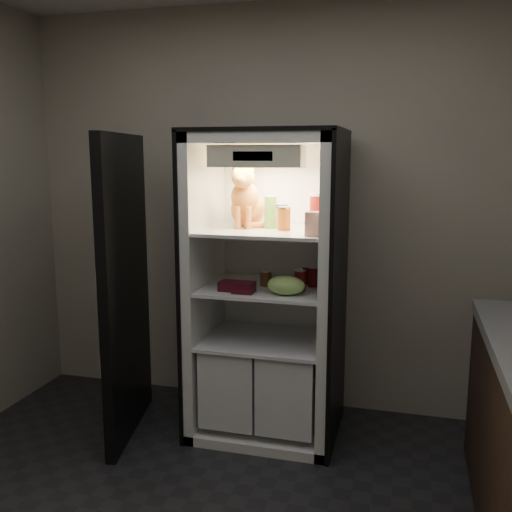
{
  "coord_description": "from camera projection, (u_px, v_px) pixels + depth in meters",
  "views": [
    {
      "loc": [
        0.82,
        -1.95,
        1.73
      ],
      "look_at": [
        -0.06,
        1.32,
        1.12
      ],
      "focal_mm": 40.0,
      "sensor_mm": 36.0,
      "label": 1
    }
  ],
  "objects": [
    {
      "name": "room_shell",
      "position": [
        178.0,
        185.0,
        2.08
      ],
      "size": [
        3.6,
        3.6,
        3.6
      ],
      "color": "white",
      "rests_on": "floor"
    },
    {
      "name": "refrigerator",
      "position": [
        268.0,
        307.0,
        3.54
      ],
      "size": [
        0.9,
        0.72,
        1.88
      ],
      "color": "white",
      "rests_on": "floor"
    },
    {
      "name": "fridge_door",
      "position": [
        125.0,
        290.0,
        3.48
      ],
      "size": [
        0.24,
        0.86,
        1.85
      ],
      "rotation": [
        0.0,
        0.0,
        0.21
      ],
      "color": "black",
      "rests_on": "floor"
    },
    {
      "name": "tabby_cat",
      "position": [
        246.0,
        202.0,
        3.48
      ],
      "size": [
        0.36,
        0.4,
        0.41
      ],
      "rotation": [
        0.0,
        0.0,
        0.11
      ],
      "color": "#BB5217",
      "rests_on": "refrigerator"
    },
    {
      "name": "parmesan_shaker",
      "position": [
        270.0,
        212.0,
        3.42
      ],
      "size": [
        0.07,
        0.07,
        0.19
      ],
      "color": "green",
      "rests_on": "refrigerator"
    },
    {
      "name": "mayo_tub",
      "position": [
        280.0,
        216.0,
        3.46
      ],
      "size": [
        0.1,
        0.1,
        0.14
      ],
      "color": "white",
      "rests_on": "refrigerator"
    },
    {
      "name": "salsa_jar",
      "position": [
        284.0,
        219.0,
        3.33
      ],
      "size": [
        0.08,
        0.08,
        0.14
      ],
      "color": "maroon",
      "rests_on": "refrigerator"
    },
    {
      "name": "pepper_jar",
      "position": [
        320.0,
        211.0,
        3.39
      ],
      "size": [
        0.13,
        0.13,
        0.21
      ],
      "color": "maroon",
      "rests_on": "refrigerator"
    },
    {
      "name": "cream_carton",
      "position": [
        313.0,
        224.0,
        3.1
      ],
      "size": [
        0.08,
        0.08,
        0.13
      ],
      "primitive_type": "cube",
      "color": "white",
      "rests_on": "refrigerator"
    },
    {
      "name": "soda_can_a",
      "position": [
        307.0,
        275.0,
        3.51
      ],
      "size": [
        0.06,
        0.06,
        0.11
      ],
      "color": "black",
      "rests_on": "refrigerator"
    },
    {
      "name": "soda_can_b",
      "position": [
        313.0,
        277.0,
        3.44
      ],
      "size": [
        0.07,
        0.07,
        0.12
      ],
      "color": "black",
      "rests_on": "refrigerator"
    },
    {
      "name": "soda_can_c",
      "position": [
        300.0,
        280.0,
        3.34
      ],
      "size": [
        0.07,
        0.07,
        0.12
      ],
      "color": "black",
      "rests_on": "refrigerator"
    },
    {
      "name": "condiment_jar",
      "position": [
        266.0,
        278.0,
        3.46
      ],
      "size": [
        0.07,
        0.07,
        0.1
      ],
      "color": "#533017",
      "rests_on": "refrigerator"
    },
    {
      "name": "grape_bag",
      "position": [
        286.0,
        285.0,
        3.24
      ],
      "size": [
        0.22,
        0.16,
        0.11
      ],
      "primitive_type": "ellipsoid",
      "color": "#88BB57",
      "rests_on": "refrigerator"
    },
    {
      "name": "berry_box_left",
      "position": [
        229.0,
        286.0,
        3.35
      ],
      "size": [
        0.11,
        0.11,
        0.05
      ],
      "primitive_type": "cube",
      "color": "#4E0D1B",
      "rests_on": "refrigerator"
    },
    {
      "name": "berry_box_right",
      "position": [
        244.0,
        287.0,
        3.3
      ],
      "size": [
        0.12,
        0.12,
        0.06
      ],
      "primitive_type": "cube",
      "color": "#4E0D1B",
      "rests_on": "refrigerator"
    }
  ]
}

